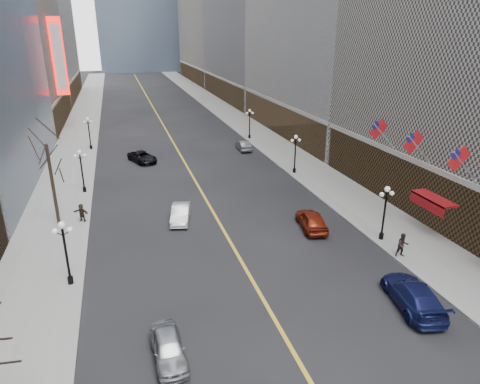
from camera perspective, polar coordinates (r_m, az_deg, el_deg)
sidewalk_east at (r=71.84m, az=2.01°, el=7.97°), size 6.00×230.00×0.15m
sidewalk_west at (r=68.77m, az=-20.92°, el=6.04°), size 6.00×230.00×0.15m
lane_line at (r=78.63m, az=-10.17°, el=8.73°), size 0.25×200.00×0.02m
streetlamp_east_1 at (r=35.48m, az=18.78°, el=-1.97°), size 1.26×0.44×4.52m
streetlamp_east_2 at (r=50.41m, az=7.39°, el=5.59°), size 1.26×0.44×4.52m
streetlamp_east_3 at (r=66.87m, az=1.29°, el=9.50°), size 1.26×0.44×4.52m
streetlamp_west_1 at (r=29.91m, az=-22.30°, el=-6.76°), size 1.26×0.44×4.52m
streetlamp_west_2 at (r=46.66m, az=-20.39°, el=3.20°), size 1.26×0.44×4.52m
streetlamp_west_3 at (r=64.09m, az=-19.50°, el=7.83°), size 1.26×0.44×4.52m
flag_3 at (r=34.10m, az=27.32°, el=3.71°), size 2.87×0.12×2.87m
flag_4 at (r=37.73m, az=22.30°, el=5.95°), size 2.87×0.12×2.87m
flag_5 at (r=41.65m, az=18.15°, el=7.74°), size 2.87×0.12×2.87m
awning_c at (r=37.96m, az=24.19°, el=-0.95°), size 1.40×4.00×0.93m
theatre_marquee at (r=77.15m, az=-23.04°, el=16.26°), size 2.00×0.55×12.00m
tree_west_far at (r=38.32m, az=-24.20°, el=4.25°), size 3.60×3.60×7.92m
car_nb_near at (r=23.59m, az=-9.53°, el=-19.83°), size 1.80×4.12×1.38m
car_nb_mid at (r=38.36m, az=-7.94°, el=-2.86°), size 2.43×4.51×1.41m
car_nb_far at (r=56.61m, az=-12.88°, el=4.59°), size 3.99×5.43×1.37m
car_sb_near at (r=28.84m, az=22.08°, el=-12.59°), size 3.32×5.94×1.63m
car_sb_mid at (r=37.02m, az=9.51°, el=-3.68°), size 2.59×4.95×1.61m
car_sb_far at (r=60.91m, az=0.44°, el=6.25°), size 1.63×4.27×1.39m
ped_east_walk at (r=33.99m, az=20.86°, el=-6.64°), size 0.98×0.66×1.86m
ped_west_far at (r=40.02m, az=-20.37°, el=-2.60°), size 1.50×1.18×1.62m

